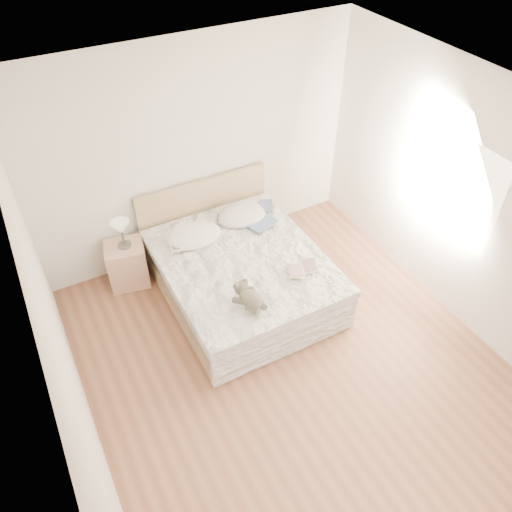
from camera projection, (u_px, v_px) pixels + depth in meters
name	position (u px, v px, depth m)	size (l,w,h in m)	color
floor	(292.00, 363.00, 5.22)	(4.00, 4.50, 0.00)	brown
ceiling	(310.00, 126.00, 3.42)	(4.00, 4.50, 0.00)	white
wall_back	(197.00, 152.00, 5.80)	(4.00, 0.02, 2.70)	silver
wall_front	(508.00, 508.00, 2.84)	(4.00, 0.02, 2.70)	silver
wall_left	(65.00, 359.00, 3.61)	(0.02, 4.50, 2.70)	silver
wall_right	(468.00, 205.00, 5.02)	(0.02, 4.50, 2.70)	silver
window	(448.00, 183.00, 5.15)	(0.02, 1.30, 1.10)	white
bed	(240.00, 273.00, 5.80)	(1.72, 2.14, 1.00)	tan
nightstand	(127.00, 264.00, 5.95)	(0.45, 0.40, 0.56)	tan
table_lamp	(121.00, 229.00, 5.61)	(0.29, 0.29, 0.34)	#514B45
pillow_left	(194.00, 236.00, 5.78)	(0.65, 0.45, 0.19)	white
pillow_middle	(240.00, 214.00, 6.09)	(0.60, 0.42, 0.18)	silver
pillow_right	(242.00, 216.00, 6.06)	(0.60, 0.42, 0.18)	white
blouse	(254.00, 218.00, 6.04)	(0.53, 0.56, 0.02)	#405276
photo_book	(182.00, 244.00, 5.69)	(0.31, 0.22, 0.02)	white
childrens_book	(303.00, 269.00, 5.38)	(0.35, 0.24, 0.02)	beige
teddy_bear	(251.00, 304.00, 4.96)	(0.25, 0.36, 0.19)	brown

